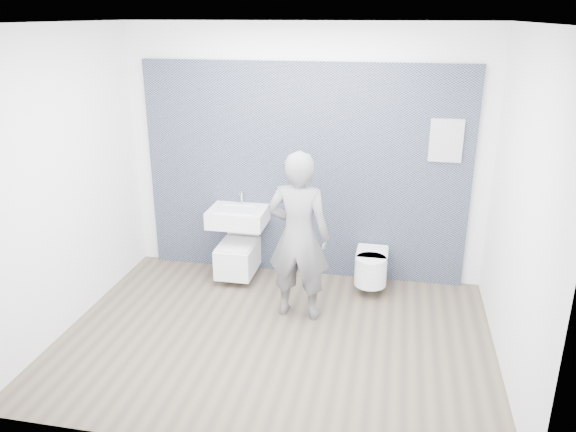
% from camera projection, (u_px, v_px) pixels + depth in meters
% --- Properties ---
extents(ground, '(4.00, 4.00, 0.00)m').
position_uv_depth(ground, '(275.00, 337.00, 5.28)').
color(ground, brown).
rests_on(ground, ground).
extents(room_shell, '(4.00, 4.00, 4.00)m').
position_uv_depth(room_shell, '(274.00, 157.00, 4.68)').
color(room_shell, white).
rests_on(room_shell, ground).
extents(tile_wall, '(3.60, 0.06, 2.40)m').
position_uv_depth(tile_wall, '(302.00, 271.00, 6.63)').
color(tile_wall, black).
rests_on(tile_wall, ground).
extents(washbasin, '(0.63, 0.47, 0.47)m').
position_uv_depth(washbasin, '(238.00, 216.00, 6.26)').
color(washbasin, white).
rests_on(washbasin, ground).
extents(toilet_square, '(0.40, 0.58, 0.77)m').
position_uv_depth(toilet_square, '(238.00, 256.00, 6.38)').
color(toilet_square, white).
rests_on(toilet_square, ground).
extents(toilet_rounded, '(0.34, 0.58, 0.32)m').
position_uv_depth(toilet_rounded, '(371.00, 267.00, 6.09)').
color(toilet_rounded, white).
rests_on(toilet_rounded, ground).
extents(info_placard, '(0.34, 0.03, 0.45)m').
position_uv_depth(info_placard, '(432.00, 284.00, 6.31)').
color(info_placard, white).
rests_on(info_placard, ground).
extents(visitor, '(0.64, 0.44, 1.69)m').
position_uv_depth(visitor, '(298.00, 236.00, 5.40)').
color(visitor, slate).
rests_on(visitor, ground).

